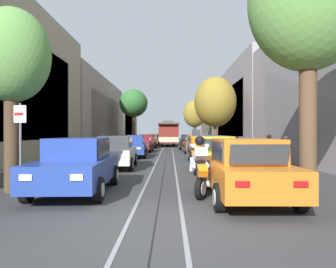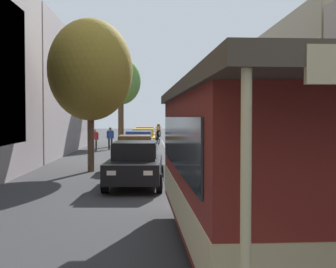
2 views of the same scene
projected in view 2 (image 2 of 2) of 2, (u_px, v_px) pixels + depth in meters
ground_plane at (196, 183)px, 17.15m from camera, size 162.05×162.05×0.00m
trolley_track_rails at (212, 206)px, 12.68m from camera, size 1.14×72.82×0.01m
parked_car_blue_near_left at (198, 136)px, 39.93m from camera, size 2.10×4.41×1.58m
parked_car_white_second_left at (207, 140)px, 33.72m from camera, size 2.13×4.42×1.58m
parked_car_blue_mid_left at (220, 145)px, 26.97m from camera, size 2.12×4.41×1.58m
parked_car_maroon_fourth_left at (239, 153)px, 20.91m from camera, size 2.02×4.37×1.58m
parked_car_maroon_fifth_left at (282, 171)px, 14.00m from camera, size 2.12×4.41×1.58m
parked_car_orange_near_right at (145, 136)px, 40.69m from camera, size 2.00×4.36×1.58m
parked_car_yellow_second_right at (143, 139)px, 34.79m from camera, size 2.04×4.38×1.58m
parked_car_blue_mid_right at (139, 144)px, 28.44m from camera, size 2.10×4.41×1.58m
parked_car_brown_fourth_right at (135, 152)px, 21.81m from camera, size 2.00×4.36×1.58m
parked_car_black_fifth_right at (135, 164)px, 16.16m from camera, size 2.13×4.41×1.58m
street_tree_kerb_left_near at (221, 100)px, 39.87m from camera, size 2.24×1.93×5.41m
street_tree_kerb_right_near at (121, 82)px, 39.55m from camera, size 3.44×2.97×7.61m
street_tree_kerb_right_second at (90, 70)px, 20.59m from camera, size 3.78×4.15×6.85m
cable_car_trolley at (246, 162)px, 8.09m from camera, size 2.82×9.17×3.28m
motorcycle_with_rider at (158, 134)px, 40.38m from camera, size 0.53×1.86×1.83m
pedestrian_on_left_pavement at (95, 138)px, 33.85m from camera, size 0.55×0.38×1.60m
pedestrian_on_right_pavement at (110, 137)px, 34.74m from camera, size 0.55×0.37×1.67m
pedestrian_crossing_far at (332, 151)px, 19.95m from camera, size 0.55×0.41×1.72m
fire_hydrant at (125, 142)px, 36.69m from camera, size 0.40×0.22×0.84m
street_sign_post at (214, 127)px, 40.42m from camera, size 0.36×0.08×2.56m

